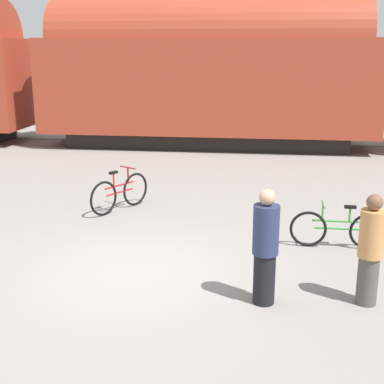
{
  "coord_description": "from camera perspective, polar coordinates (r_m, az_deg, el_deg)",
  "views": [
    {
      "loc": [
        1.9,
        -7.73,
        3.47
      ],
      "look_at": [
        0.79,
        0.87,
        1.1
      ],
      "focal_mm": 50.0,
      "sensor_mm": 36.0,
      "label": 1
    }
  ],
  "objects": [
    {
      "name": "freight_train",
      "position": [
        18.99,
        1.64,
        12.88
      ],
      "size": [
        36.6,
        2.86,
        5.1
      ],
      "color": "black",
      "rests_on": "ground_plane"
    },
    {
      "name": "person_in_navy",
      "position": [
        7.39,
        7.83,
        -5.92
      ],
      "size": [
        0.36,
        0.36,
        1.64
      ],
      "rotation": [
        0.0,
        0.0,
        5.79
      ],
      "color": "black",
      "rests_on": "ground_plane"
    },
    {
      "name": "ground_plane",
      "position": [
        8.68,
        -5.99,
        -8.36
      ],
      "size": [
        80.0,
        80.0,
        0.0
      ],
      "primitive_type": "plane",
      "color": "gray"
    },
    {
      "name": "rail_far",
      "position": [
        19.99,
        1.79,
        5.29
      ],
      "size": [
        48.6,
        0.07,
        0.01
      ],
      "primitive_type": "cube",
      "color": "#4C4238",
      "rests_on": "ground_plane"
    },
    {
      "name": "rail_near",
      "position": [
        18.58,
        1.36,
        4.53
      ],
      "size": [
        48.6,
        0.07,
        0.01
      ],
      "primitive_type": "cube",
      "color": "#4C4238",
      "rests_on": "ground_plane"
    },
    {
      "name": "person_in_tan",
      "position": [
        7.7,
        18.48,
        -5.91
      ],
      "size": [
        0.33,
        0.33,
        1.58
      ],
      "rotation": [
        0.0,
        0.0,
        5.8
      ],
      "color": "#514C47",
      "rests_on": "ground_plane"
    },
    {
      "name": "bicycle_green",
      "position": [
        9.81,
        15.3,
        -3.84
      ],
      "size": [
        1.69,
        0.46,
        0.81
      ],
      "color": "black",
      "rests_on": "ground_plane"
    },
    {
      "name": "bicycle_maroon",
      "position": [
        11.72,
        -7.7,
        -0.08
      ],
      "size": [
        0.92,
        1.49,
        0.93
      ],
      "color": "black",
      "rests_on": "ground_plane"
    }
  ]
}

